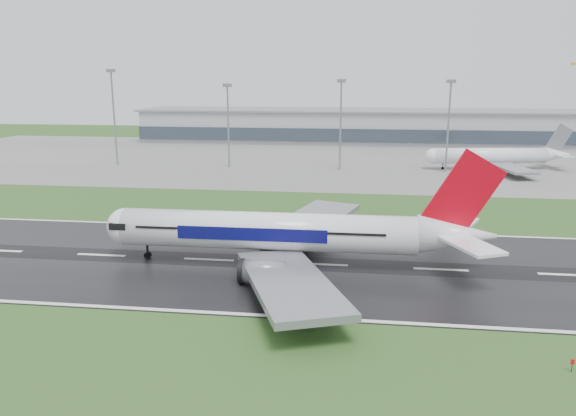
# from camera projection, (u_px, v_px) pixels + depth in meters

# --- Properties ---
(ground) EXTENTS (520.00, 520.00, 0.00)m
(ground) POSITION_uv_depth(u_px,v_px,m) (441.00, 270.00, 92.38)
(ground) COLOR #254A1B
(ground) RESTS_ON ground
(runway) EXTENTS (400.00, 45.00, 0.10)m
(runway) POSITION_uv_depth(u_px,v_px,m) (441.00, 270.00, 92.37)
(runway) COLOR black
(runway) RESTS_ON ground
(apron) EXTENTS (400.00, 130.00, 0.08)m
(apron) POSITION_uv_depth(u_px,v_px,m) (396.00, 160.00, 212.93)
(apron) COLOR slate
(apron) RESTS_ON ground
(terminal) EXTENTS (240.00, 36.00, 15.00)m
(terminal) POSITION_uv_depth(u_px,v_px,m) (389.00, 127.00, 269.06)
(terminal) COLOR #92949C
(terminal) RESTS_ON ground
(main_airliner) EXTENTS (66.49, 63.36, 19.52)m
(main_airliner) POSITION_uv_depth(u_px,v_px,m) (295.00, 209.00, 92.65)
(main_airliner) COLOR white
(main_airliner) RESTS_ON runway
(parked_airliner) EXTENTS (58.84, 55.92, 15.13)m
(parked_airliner) POSITION_uv_depth(u_px,v_px,m) (496.00, 147.00, 190.47)
(parked_airliner) COLOR white
(parked_airliner) RESTS_ON apron
(floodmast_0) EXTENTS (0.64, 0.64, 32.94)m
(floodmast_0) POSITION_uv_depth(u_px,v_px,m) (114.00, 120.00, 197.66)
(floodmast_0) COLOR gray
(floodmast_0) RESTS_ON ground
(floodmast_1) EXTENTS (0.64, 0.64, 27.98)m
(floodmast_1) POSITION_uv_depth(u_px,v_px,m) (228.00, 128.00, 193.03)
(floodmast_1) COLOR gray
(floodmast_1) RESTS_ON ground
(floodmast_2) EXTENTS (0.64, 0.64, 29.52)m
(floodmast_2) POSITION_uv_depth(u_px,v_px,m) (340.00, 127.00, 187.97)
(floodmast_2) COLOR gray
(floodmast_2) RESTS_ON ground
(floodmast_3) EXTENTS (0.64, 0.64, 29.40)m
(floodmast_3) POSITION_uv_depth(u_px,v_px,m) (448.00, 128.00, 183.53)
(floodmast_3) COLOR gray
(floodmast_3) RESTS_ON ground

